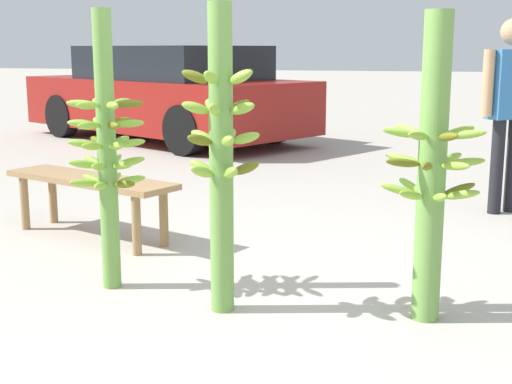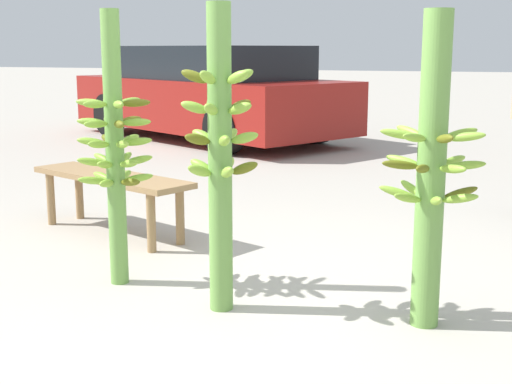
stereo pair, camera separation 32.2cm
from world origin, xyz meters
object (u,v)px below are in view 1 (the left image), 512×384
(vendor_person, at_px, (509,98))
(market_bench, at_px, (90,186))
(banana_stalk_center, at_px, (221,153))
(parked_car, at_px, (166,94))
(banana_stalk_right, at_px, (432,169))
(banana_stalk_left, at_px, (107,149))

(vendor_person, relative_size, market_bench, 1.08)
(banana_stalk_center, distance_m, parked_car, 6.99)
(banana_stalk_right, xyz_separation_m, vendor_person, (0.56, 2.55, 0.18))
(banana_stalk_center, bearing_deg, vendor_person, 59.62)
(market_bench, xyz_separation_m, parked_car, (-1.48, 5.27, 0.29))
(banana_stalk_left, distance_m, banana_stalk_center, 0.73)
(banana_stalk_left, bearing_deg, parked_car, 108.54)
(banana_stalk_right, bearing_deg, vendor_person, 77.56)
(banana_stalk_left, relative_size, banana_stalk_right, 1.02)
(banana_stalk_left, xyz_separation_m, market_bench, (-0.61, 0.95, -0.41))
(parked_car, bearing_deg, banana_stalk_center, -127.53)
(banana_stalk_center, height_order, banana_stalk_right, banana_stalk_center)
(banana_stalk_center, height_order, market_bench, banana_stalk_center)
(vendor_person, xyz_separation_m, parked_car, (-4.36, 3.73, -0.27))
(banana_stalk_right, height_order, vendor_person, vendor_person)
(banana_stalk_right, distance_m, parked_car, 7.34)
(banana_stalk_left, bearing_deg, banana_stalk_center, -15.23)
(banana_stalk_left, relative_size, vendor_person, 0.98)
(banana_stalk_left, distance_m, vendor_person, 3.37)
(vendor_person, distance_m, market_bench, 3.31)
(vendor_person, bearing_deg, banana_stalk_right, -141.80)
(banana_stalk_right, distance_m, vendor_person, 2.62)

